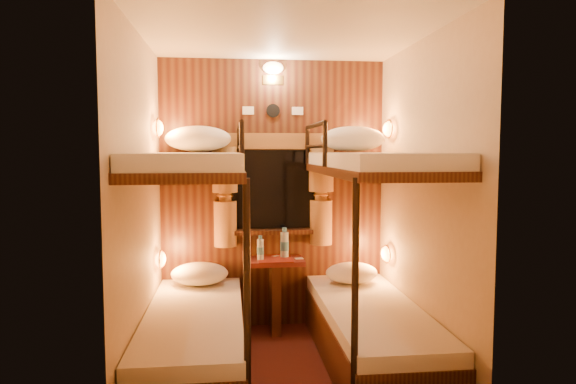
{
  "coord_description": "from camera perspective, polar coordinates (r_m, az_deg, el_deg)",
  "views": [
    {
      "loc": [
        -0.39,
        -3.57,
        1.6
      ],
      "look_at": [
        0.04,
        0.15,
        1.29
      ],
      "focal_mm": 32.0,
      "sensor_mm": 36.0,
      "label": 1
    }
  ],
  "objects": [
    {
      "name": "floor",
      "position": [
        3.93,
        -0.29,
        -19.36
      ],
      "size": [
        2.1,
        2.1,
        0.0
      ],
      "primitive_type": "plane",
      "color": "#3D1C10",
      "rests_on": "ground"
    },
    {
      "name": "ceiling",
      "position": [
        3.68,
        -0.3,
        17.25
      ],
      "size": [
        2.1,
        2.1,
        0.0
      ],
      "primitive_type": "plane",
      "rotation": [
        3.14,
        0.0,
        0.0
      ],
      "color": "silver",
      "rests_on": "wall_back"
    },
    {
      "name": "wall_back",
      "position": [
        4.65,
        -1.69,
        -0.27
      ],
      "size": [
        2.4,
        0.0,
        2.4
      ],
      "primitive_type": "plane",
      "rotation": [
        1.57,
        0.0,
        0.0
      ],
      "color": "#C6B293",
      "rests_on": "floor"
    },
    {
      "name": "wall_front",
      "position": [
        2.58,
        2.23,
        -4.22
      ],
      "size": [
        2.4,
        0.0,
        2.4
      ],
      "primitive_type": "plane",
      "rotation": [
        -1.57,
        0.0,
        0.0
      ],
      "color": "#C6B293",
      "rests_on": "floor"
    },
    {
      "name": "wall_left",
      "position": [
        3.64,
        -16.15,
        -1.81
      ],
      "size": [
        0.0,
        2.4,
        2.4
      ],
      "primitive_type": "plane",
      "rotation": [
        1.57,
        0.0,
        1.57
      ],
      "color": "#C6B293",
      "rests_on": "floor"
    },
    {
      "name": "wall_right",
      "position": [
        3.85,
        14.68,
        -1.44
      ],
      "size": [
        0.0,
        2.4,
        2.4
      ],
      "primitive_type": "plane",
      "rotation": [
        1.57,
        0.0,
        -1.57
      ],
      "color": "#C6B293",
      "rests_on": "floor"
    },
    {
      "name": "back_panel",
      "position": [
        4.64,
        -1.68,
        -0.29
      ],
      "size": [
        2.0,
        0.03,
        2.4
      ],
      "primitive_type": "cube",
      "color": "#32160E",
      "rests_on": "floor"
    },
    {
      "name": "bunk_left",
      "position": [
        3.79,
        -10.39,
        -11.34
      ],
      "size": [
        0.72,
        1.9,
        1.82
      ],
      "color": "#32160E",
      "rests_on": "floor"
    },
    {
      "name": "bunk_right",
      "position": [
        3.92,
        9.22,
        -10.79
      ],
      "size": [
        0.72,
        1.9,
        1.82
      ],
      "color": "#32160E",
      "rests_on": "floor"
    },
    {
      "name": "window",
      "position": [
        4.61,
        -1.64,
        -0.55
      ],
      "size": [
        1.0,
        0.12,
        0.79
      ],
      "color": "black",
      "rests_on": "back_panel"
    },
    {
      "name": "curtains",
      "position": [
        4.57,
        -1.61,
        0.44
      ],
      "size": [
        1.1,
        0.22,
        1.0
      ],
      "color": "brown",
      "rests_on": "back_panel"
    },
    {
      "name": "back_fixtures",
      "position": [
        4.63,
        -1.67,
        12.68
      ],
      "size": [
        0.54,
        0.09,
        0.48
      ],
      "color": "black",
      "rests_on": "back_panel"
    },
    {
      "name": "reading_lamps",
      "position": [
        4.3,
        -1.3,
        -0.13
      ],
      "size": [
        2.0,
        0.2,
        1.25
      ],
      "color": "orange",
      "rests_on": "wall_left"
    },
    {
      "name": "table",
      "position": [
        4.59,
        -1.46,
        -10.3
      ],
      "size": [
        0.5,
        0.34,
        0.66
      ],
      "color": "#5D1715",
      "rests_on": "floor"
    },
    {
      "name": "bottle_left",
      "position": [
        4.48,
        -3.09,
        -6.39
      ],
      "size": [
        0.06,
        0.06,
        0.21
      ],
      "rotation": [
        0.0,
        0.0,
        -0.09
      ],
      "color": "#99BFE5",
      "rests_on": "table"
    },
    {
      "name": "bottle_right",
      "position": [
        4.57,
        -0.39,
        -5.86
      ],
      "size": [
        0.08,
        0.08,
        0.27
      ],
      "rotation": [
        0.0,
        0.0,
        -0.07
      ],
      "color": "#99BFE5",
      "rests_on": "table"
    },
    {
      "name": "sachet_a",
      "position": [
        4.54,
        1.23,
        -7.39
      ],
      "size": [
        0.08,
        0.06,
        0.01
      ],
      "primitive_type": "cube",
      "rotation": [
        0.0,
        0.0,
        0.16
      ],
      "color": "silver",
      "rests_on": "table"
    },
    {
      "name": "sachet_b",
      "position": [
        4.63,
        -1.38,
        -7.14
      ],
      "size": [
        0.08,
        0.08,
        0.01
      ],
      "primitive_type": "cube",
      "rotation": [
        0.0,
        0.0,
        0.63
      ],
      "color": "silver",
      "rests_on": "table"
    },
    {
      "name": "pillow_lower_left",
      "position": [
        4.48,
        -9.8,
        -8.94
      ],
      "size": [
        0.48,
        0.35,
        0.19
      ],
      "primitive_type": "ellipsoid",
      "color": "white",
      "rests_on": "bunk_left"
    },
    {
      "name": "pillow_lower_right",
      "position": [
        4.51,
        7.07,
        -8.9
      ],
      "size": [
        0.45,
        0.32,
        0.18
      ],
      "primitive_type": "ellipsoid",
      "color": "white",
      "rests_on": "bunk_right"
    },
    {
      "name": "pillow_upper_left",
      "position": [
        4.4,
        -9.96,
        5.85
      ],
      "size": [
        0.55,
        0.4,
        0.22
      ],
      "primitive_type": "ellipsoid",
      "color": "white",
      "rests_on": "bunk_left"
    },
    {
      "name": "pillow_upper_right",
      "position": [
        4.39,
        7.21,
        5.87
      ],
      "size": [
        0.55,
        0.39,
        0.21
      ],
      "primitive_type": "ellipsoid",
      "color": "white",
      "rests_on": "bunk_right"
    }
  ]
}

